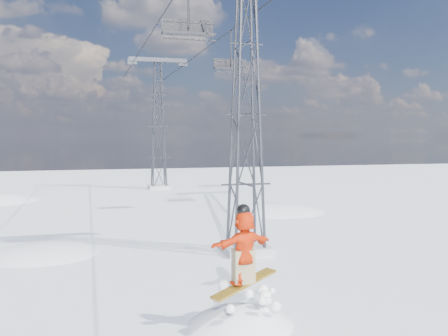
# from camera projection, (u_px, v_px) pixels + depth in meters

# --- Properties ---
(ground) EXTENTS (120.00, 120.00, 0.00)m
(ground) POSITION_uv_depth(u_px,v_px,m) (316.00, 330.00, 12.02)
(ground) COLOR white
(ground) RESTS_ON ground
(lift_tower_near) EXTENTS (5.20, 1.80, 11.43)m
(lift_tower_near) POSITION_uv_depth(u_px,v_px,m) (246.00, 115.00, 19.58)
(lift_tower_near) COLOR #999999
(lift_tower_near) RESTS_ON ground
(lift_tower_far) EXTENTS (5.20, 1.80, 11.43)m
(lift_tower_far) POSITION_uv_depth(u_px,v_px,m) (158.00, 127.00, 43.64)
(lift_tower_far) COLOR #999999
(lift_tower_far) RESTS_ON ground
(haul_cables) EXTENTS (4.46, 51.00, 0.06)m
(haul_cables) POSITION_uv_depth(u_px,v_px,m) (188.00, 34.00, 30.30)
(haul_cables) COLOR black
(haul_cables) RESTS_ON ground
(lift_chair_near) EXTENTS (2.05, 0.59, 2.54)m
(lift_chair_near) POSITION_uv_depth(u_px,v_px,m) (188.00, 28.00, 19.25)
(lift_chair_near) COLOR black
(lift_chair_near) RESTS_ON ground
(lift_chair_mid) EXTENTS (2.02, 0.58, 2.51)m
(lift_chair_mid) POSITION_uv_depth(u_px,v_px,m) (231.00, 65.00, 29.37)
(lift_chair_mid) COLOR black
(lift_chair_mid) RESTS_ON ground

